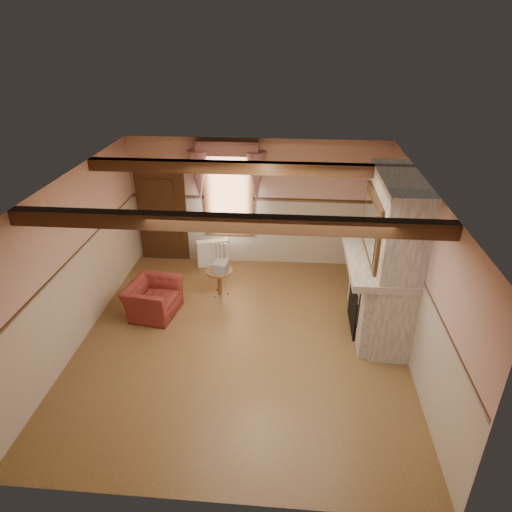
# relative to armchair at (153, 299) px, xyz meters

# --- Properties ---
(floor) EXTENTS (5.50, 6.00, 0.01)m
(floor) POSITION_rel_armchair_xyz_m (1.74, -0.70, -0.31)
(floor) COLOR brown
(floor) RESTS_ON ground
(ceiling) EXTENTS (5.50, 6.00, 0.01)m
(ceiling) POSITION_rel_armchair_xyz_m (1.74, -0.70, 2.49)
(ceiling) COLOR silver
(ceiling) RESTS_ON wall_back
(wall_back) EXTENTS (5.50, 0.02, 2.80)m
(wall_back) POSITION_rel_armchair_xyz_m (1.74, 2.30, 1.09)
(wall_back) COLOR tan
(wall_back) RESTS_ON floor
(wall_front) EXTENTS (5.50, 0.02, 2.80)m
(wall_front) POSITION_rel_armchair_xyz_m (1.74, -3.70, 1.09)
(wall_front) COLOR tan
(wall_front) RESTS_ON floor
(wall_left) EXTENTS (0.02, 6.00, 2.80)m
(wall_left) POSITION_rel_armchair_xyz_m (-1.01, -0.70, 1.09)
(wall_left) COLOR tan
(wall_left) RESTS_ON floor
(wall_right) EXTENTS (0.02, 6.00, 2.80)m
(wall_right) POSITION_rel_armchair_xyz_m (4.49, -0.70, 1.09)
(wall_right) COLOR tan
(wall_right) RESTS_ON floor
(wainscot) EXTENTS (5.50, 6.00, 1.50)m
(wainscot) POSITION_rel_armchair_xyz_m (1.74, -0.70, 0.44)
(wainscot) COLOR #C2B29C
(wainscot) RESTS_ON floor
(chair_rail) EXTENTS (5.50, 6.00, 0.08)m
(chair_rail) POSITION_rel_armchair_xyz_m (1.74, -0.70, 1.19)
(chair_rail) COLOR black
(chair_rail) RESTS_ON wainscot
(firebox) EXTENTS (0.20, 0.95, 0.90)m
(firebox) POSITION_rel_armchair_xyz_m (3.74, -0.10, 0.14)
(firebox) COLOR black
(firebox) RESTS_ON floor
(armchair) EXTENTS (0.98, 1.08, 0.63)m
(armchair) POSITION_rel_armchair_xyz_m (0.00, 0.00, 0.00)
(armchair) COLOR maroon
(armchair) RESTS_ON floor
(side_table) EXTENTS (0.56, 0.56, 0.55)m
(side_table) POSITION_rel_armchair_xyz_m (1.13, 0.77, -0.04)
(side_table) COLOR brown
(side_table) RESTS_ON floor
(book_stack) EXTENTS (0.30, 0.35, 0.20)m
(book_stack) POSITION_rel_armchair_xyz_m (1.17, 0.74, 0.34)
(book_stack) COLOR #B7AD8C
(book_stack) RESTS_ON side_table
(radiator) EXTENTS (0.72, 0.40, 0.60)m
(radiator) POSITION_rel_armchair_xyz_m (0.79, 2.00, -0.01)
(radiator) COLOR white
(radiator) RESTS_ON floor
(bowl) EXTENTS (0.32, 0.32, 0.08)m
(bowl) POSITION_rel_armchair_xyz_m (3.99, -0.19, 1.15)
(bowl) COLOR brown
(bowl) RESTS_ON mantel
(mantel_clock) EXTENTS (0.14, 0.24, 0.20)m
(mantel_clock) POSITION_rel_armchair_xyz_m (3.99, 0.41, 1.21)
(mantel_clock) COLOR #321B0D
(mantel_clock) RESTS_ON mantel
(oil_lamp) EXTENTS (0.11, 0.11, 0.28)m
(oil_lamp) POSITION_rel_armchair_xyz_m (3.99, 0.24, 1.25)
(oil_lamp) COLOR #B39632
(oil_lamp) RESTS_ON mantel
(candle_red) EXTENTS (0.06, 0.06, 0.16)m
(candle_red) POSITION_rel_armchair_xyz_m (3.99, -0.71, 1.19)
(candle_red) COLOR #A72B14
(candle_red) RESTS_ON mantel
(jar_yellow) EXTENTS (0.06, 0.06, 0.12)m
(jar_yellow) POSITION_rel_armchair_xyz_m (3.99, -0.50, 1.17)
(jar_yellow) COLOR yellow
(jar_yellow) RESTS_ON mantel
(fireplace) EXTENTS (0.85, 2.00, 2.80)m
(fireplace) POSITION_rel_armchair_xyz_m (4.17, -0.10, 1.09)
(fireplace) COLOR gray
(fireplace) RESTS_ON floor
(mantel) EXTENTS (1.05, 2.05, 0.12)m
(mantel) POSITION_rel_armchair_xyz_m (3.99, -0.10, 1.05)
(mantel) COLOR gray
(mantel) RESTS_ON fireplace
(overmantel_mirror) EXTENTS (0.06, 1.44, 1.04)m
(overmantel_mirror) POSITION_rel_armchair_xyz_m (3.80, -0.10, 1.66)
(overmantel_mirror) COLOR silver
(overmantel_mirror) RESTS_ON fireplace
(door) EXTENTS (1.10, 0.10, 2.10)m
(door) POSITION_rel_armchair_xyz_m (-0.36, 2.24, 0.74)
(door) COLOR black
(door) RESTS_ON floor
(window) EXTENTS (1.06, 0.08, 2.02)m
(window) POSITION_rel_armchair_xyz_m (1.14, 2.27, 1.34)
(window) COLOR white
(window) RESTS_ON wall_back
(window_drapes) EXTENTS (1.30, 0.14, 1.40)m
(window_drapes) POSITION_rel_armchair_xyz_m (1.14, 2.18, 1.94)
(window_drapes) COLOR gray
(window_drapes) RESTS_ON wall_back
(ceiling_beam_front) EXTENTS (5.50, 0.18, 0.20)m
(ceiling_beam_front) POSITION_rel_armchair_xyz_m (1.74, -1.90, 2.39)
(ceiling_beam_front) COLOR black
(ceiling_beam_front) RESTS_ON ceiling
(ceiling_beam_back) EXTENTS (5.50, 0.18, 0.20)m
(ceiling_beam_back) POSITION_rel_armchair_xyz_m (1.74, 0.50, 2.39)
(ceiling_beam_back) COLOR black
(ceiling_beam_back) RESTS_ON ceiling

